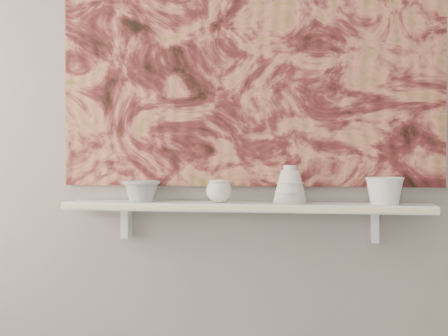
% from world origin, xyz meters
% --- Properties ---
extents(wall_back, '(3.60, 0.00, 3.60)m').
position_xyz_m(wall_back, '(0.00, 1.60, 1.35)').
color(wall_back, gray).
rests_on(wall_back, floor).
extents(shelf, '(1.40, 0.18, 0.03)m').
position_xyz_m(shelf, '(0.00, 1.51, 0.92)').
color(shelf, silver).
rests_on(shelf, wall_back).
extents(shelf_stripe, '(1.40, 0.01, 0.02)m').
position_xyz_m(shelf_stripe, '(0.00, 1.41, 0.92)').
color(shelf_stripe, '#F3E6A2').
rests_on(shelf_stripe, shelf).
extents(bracket_left, '(0.03, 0.06, 0.12)m').
position_xyz_m(bracket_left, '(-0.49, 1.57, 0.84)').
color(bracket_left, silver).
rests_on(bracket_left, wall_back).
extents(bracket_right, '(0.03, 0.06, 0.12)m').
position_xyz_m(bracket_right, '(0.49, 1.57, 0.84)').
color(bracket_right, silver).
rests_on(bracket_right, wall_back).
extents(painting, '(1.50, 0.02, 1.10)m').
position_xyz_m(painting, '(0.00, 1.59, 1.54)').
color(painting, maroon).
rests_on(painting, wall_back).
extents(house_motif, '(0.09, 0.00, 0.08)m').
position_xyz_m(house_motif, '(0.45, 1.57, 1.23)').
color(house_motif, black).
rests_on(house_motif, painting).
extents(bowl_grey, '(0.17, 0.17, 0.09)m').
position_xyz_m(bowl_grey, '(-0.41, 1.51, 0.97)').
color(bowl_grey, gray).
rests_on(bowl_grey, shelf).
extents(cup_cream, '(0.13, 0.13, 0.09)m').
position_xyz_m(cup_cream, '(-0.10, 1.51, 0.97)').
color(cup_cream, beige).
rests_on(cup_cream, shelf).
extents(bell_vessel, '(0.16, 0.16, 0.14)m').
position_xyz_m(bell_vessel, '(0.17, 1.51, 1.00)').
color(bell_vessel, silver).
rests_on(bell_vessel, shelf).
extents(bowl_white, '(0.14, 0.14, 0.10)m').
position_xyz_m(bowl_white, '(0.52, 1.51, 0.98)').
color(bowl_white, white).
rests_on(bowl_white, shelf).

